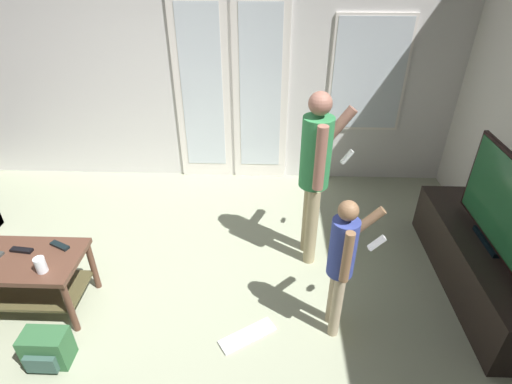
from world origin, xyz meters
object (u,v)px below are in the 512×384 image
object	(u,v)px
tv_stand	(479,265)
tv_remote_black	(22,250)
person_child	(343,258)
person_adult	(316,167)
flat_screen_tv	(502,204)
loose_keyboard	(247,335)
backpack	(47,349)
dvd_remote_slim	(60,246)
cup_near_edge	(41,265)
coffee_table	(15,271)

from	to	relation	value
tv_stand	tv_remote_black	world-z (taller)	tv_remote_black
person_child	tv_remote_black	size ratio (longest dim) A/B	6.82
person_adult	flat_screen_tv	bearing A→B (deg)	-14.44
flat_screen_tv	tv_remote_black	bearing A→B (deg)	-175.63
flat_screen_tv	loose_keyboard	bearing A→B (deg)	-162.51
flat_screen_tv	person_child	size ratio (longest dim) A/B	0.91
tv_stand	flat_screen_tv	world-z (taller)	flat_screen_tv
backpack	tv_remote_black	world-z (taller)	tv_remote_black
flat_screen_tv	dvd_remote_slim	world-z (taller)	flat_screen_tv
person_child	dvd_remote_slim	bearing A→B (deg)	172.93
tv_stand	dvd_remote_slim	distance (m)	3.40
backpack	flat_screen_tv	bearing A→B (deg)	14.64
loose_keyboard	dvd_remote_slim	bearing A→B (deg)	165.45
person_child	cup_near_edge	xyz separation A→B (m)	(-2.13, -0.01, -0.12)
dvd_remote_slim	person_child	bearing A→B (deg)	18.93
backpack	dvd_remote_slim	xyz separation A→B (m)	(-0.10, 0.64, 0.39)
coffee_table	dvd_remote_slim	distance (m)	0.39
tv_stand	person_adult	world-z (taller)	person_adult
coffee_table	cup_near_edge	bearing A→B (deg)	-21.92
tv_stand	dvd_remote_slim	bearing A→B (deg)	-176.41
loose_keyboard	person_child	bearing A→B (deg)	10.39
person_child	dvd_remote_slim	xyz separation A→B (m)	(-2.13, 0.26, -0.17)
person_adult	loose_keyboard	size ratio (longest dim) A/B	3.60
flat_screen_tv	dvd_remote_slim	distance (m)	3.40
flat_screen_tv	cup_near_edge	xyz separation A→B (m)	(-3.38, -0.49, -0.28)
tv_stand	backpack	world-z (taller)	tv_stand
loose_keyboard	cup_near_edge	size ratio (longest dim) A/B	3.67
backpack	tv_stand	bearing A→B (deg)	14.57
person_child	cup_near_edge	size ratio (longest dim) A/B	9.68
cup_near_edge	coffee_table	bearing A→B (deg)	158.08
cup_near_edge	tv_remote_black	world-z (taller)	cup_near_edge
person_child	tv_remote_black	world-z (taller)	person_child
backpack	tv_remote_black	size ratio (longest dim) A/B	1.80
backpack	loose_keyboard	bearing A→B (deg)	10.59
dvd_remote_slim	loose_keyboard	bearing A→B (deg)	11.45
flat_screen_tv	person_child	world-z (taller)	flat_screen_tv
flat_screen_tv	cup_near_edge	size ratio (longest dim) A/B	8.80
tv_stand	backpack	bearing A→B (deg)	-165.43
tv_remote_black	dvd_remote_slim	world-z (taller)	same
person_adult	backpack	world-z (taller)	person_adult
coffee_table	flat_screen_tv	distance (m)	3.75
coffee_table	person_adult	bearing A→B (deg)	16.95
flat_screen_tv	backpack	size ratio (longest dim) A/B	3.44
loose_keyboard	cup_near_edge	world-z (taller)	cup_near_edge
dvd_remote_slim	cup_near_edge	bearing A→B (deg)	-64.61
tv_stand	person_child	xyz separation A→B (m)	(-1.25, -0.48, 0.46)
tv_stand	flat_screen_tv	distance (m)	0.61
flat_screen_tv	coffee_table	bearing A→B (deg)	-174.51
coffee_table	tv_remote_black	xyz separation A→B (m)	(0.06, 0.08, 0.15)
person_adult	dvd_remote_slim	distance (m)	2.12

